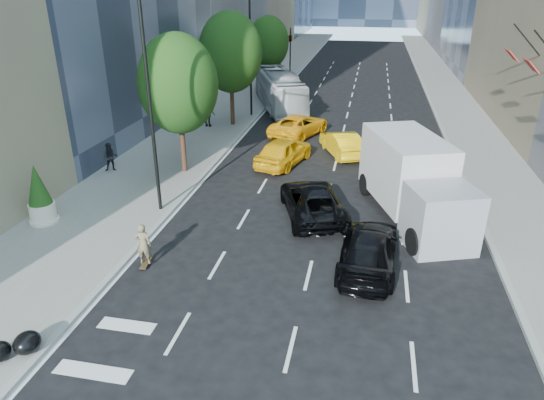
% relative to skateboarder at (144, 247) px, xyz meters
% --- Properties ---
extents(ground, '(160.00, 160.00, 0.00)m').
position_rel_skateboarder_xyz_m(ground, '(5.14, 0.57, -0.82)').
color(ground, black).
rests_on(ground, ground).
extents(sidewalk_left, '(6.00, 120.00, 0.15)m').
position_rel_skateboarder_xyz_m(sidewalk_left, '(-3.86, 30.57, -0.74)').
color(sidewalk_left, slate).
rests_on(sidewalk_left, ground).
extents(sidewalk_right, '(4.00, 120.00, 0.15)m').
position_rel_skateboarder_xyz_m(sidewalk_right, '(15.14, 30.57, -0.74)').
color(sidewalk_right, slate).
rests_on(sidewalk_right, ground).
extents(lamp_near, '(2.13, 0.22, 10.00)m').
position_rel_skateboarder_xyz_m(lamp_near, '(-1.18, 4.57, 4.99)').
color(lamp_near, black).
rests_on(lamp_near, sidewalk_left).
extents(lamp_far, '(2.13, 0.22, 10.00)m').
position_rel_skateboarder_xyz_m(lamp_far, '(-1.18, 22.57, 4.99)').
color(lamp_far, black).
rests_on(lamp_far, sidewalk_left).
extents(tree_near, '(4.20, 4.20, 7.46)m').
position_rel_skateboarder_xyz_m(tree_near, '(-2.06, 9.57, 4.15)').
color(tree_near, black).
rests_on(tree_near, sidewalk_left).
extents(tree_mid, '(4.50, 4.50, 7.99)m').
position_rel_skateboarder_xyz_m(tree_mid, '(-2.06, 19.57, 4.50)').
color(tree_mid, black).
rests_on(tree_mid, sidewalk_left).
extents(tree_far, '(3.90, 3.90, 6.92)m').
position_rel_skateboarder_xyz_m(tree_far, '(-2.06, 32.57, 3.81)').
color(tree_far, black).
rests_on(tree_far, sidewalk_left).
extents(traffic_signal, '(2.48, 0.53, 5.20)m').
position_rel_skateboarder_xyz_m(traffic_signal, '(-1.26, 40.57, 3.42)').
color(traffic_signal, black).
rests_on(traffic_signal, sidewalk_left).
extents(skateboarder, '(0.64, 0.46, 1.64)m').
position_rel_skateboarder_xyz_m(skateboarder, '(0.00, 0.00, 0.00)').
color(skateboarder, brown).
rests_on(skateboarder, ground).
extents(black_sedan_lincoln, '(3.99, 5.77, 1.47)m').
position_rel_skateboarder_xyz_m(black_sedan_lincoln, '(5.64, 5.57, -0.09)').
color(black_sedan_lincoln, black).
rests_on(black_sedan_lincoln, ground).
extents(black_sedan_mercedes, '(2.28, 5.17, 1.48)m').
position_rel_skateboarder_xyz_m(black_sedan_mercedes, '(8.21, 1.57, -0.08)').
color(black_sedan_mercedes, black).
rests_on(black_sedan_mercedes, ground).
extents(taxi_a, '(3.10, 5.13, 1.63)m').
position_rel_skateboarder_xyz_m(taxi_a, '(3.14, 12.07, -0.00)').
color(taxi_a, '#EEAD0C').
rests_on(taxi_a, ground).
extents(taxi_b, '(3.20, 4.73, 1.47)m').
position_rel_skateboarder_xyz_m(taxi_b, '(6.34, 14.57, -0.08)').
color(taxi_b, yellow).
rests_on(taxi_b, ground).
extents(taxi_c, '(4.16, 5.79, 1.46)m').
position_rel_skateboarder_xyz_m(taxi_c, '(3.14, 18.15, -0.09)').
color(taxi_c, '#FFB10D').
rests_on(taxi_c, ground).
extents(taxi_d, '(3.54, 4.90, 1.32)m').
position_rel_skateboarder_xyz_m(taxi_d, '(9.34, 16.11, -0.16)').
color(taxi_d, '#ECA50C').
rests_on(taxi_d, ground).
extents(city_bus, '(6.35, 11.27, 3.08)m').
position_rel_skateboarder_xyz_m(city_bus, '(0.34, 25.70, 0.72)').
color(city_bus, silver).
rests_on(city_bus, ground).
extents(box_truck, '(4.98, 7.84, 3.53)m').
position_rel_skateboarder_xyz_m(box_truck, '(10.03, 6.31, 0.98)').
color(box_truck, '#B8B8B8').
rests_on(box_truck, ground).
extents(pedestrian_a, '(0.95, 0.86, 1.60)m').
position_rel_skateboarder_xyz_m(pedestrian_a, '(-6.06, 8.75, 0.13)').
color(pedestrian_a, black).
rests_on(pedestrian_a, sidewalk_left).
extents(pedestrian_b, '(1.11, 0.55, 1.83)m').
position_rel_skateboarder_xyz_m(pedestrian_b, '(-3.64, 18.57, 0.25)').
color(pedestrian_b, black).
rests_on(pedestrian_b, sidewalk_left).
extents(planter_shrub, '(1.11, 1.11, 2.66)m').
position_rel_skateboarder_xyz_m(planter_shrub, '(-5.86, 2.30, 0.60)').
color(planter_shrub, beige).
rests_on(planter_shrub, sidewalk_left).
extents(garbage_bags, '(1.26, 1.21, 0.62)m').
position_rel_skateboarder_xyz_m(garbage_bags, '(-1.40, -5.39, -0.37)').
color(garbage_bags, black).
rests_on(garbage_bags, sidewalk_left).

